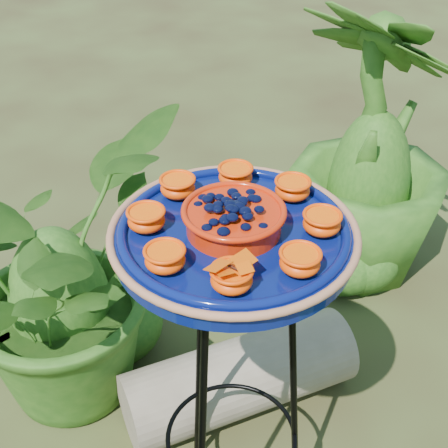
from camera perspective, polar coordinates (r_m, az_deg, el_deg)
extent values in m
torus|color=black|center=(1.12, 0.87, -2.59)|extent=(0.29, 0.29, 0.02)
torus|color=black|center=(1.52, 0.68, -18.83)|extent=(0.36, 0.36, 0.01)
cylinder|color=black|center=(1.49, -2.27, -12.44)|extent=(0.03, 0.08, 0.83)
cylinder|color=black|center=(1.43, 6.40, -15.58)|extent=(0.08, 0.04, 0.83)
cylinder|color=#061150|center=(1.10, 0.88, -1.36)|extent=(0.51, 0.51, 0.04)
torus|color=#AC744E|center=(1.09, 0.89, -0.65)|extent=(0.45, 0.45, 0.02)
torus|color=#061150|center=(1.09, 0.89, -0.49)|extent=(0.41, 0.41, 0.02)
cylinder|color=#BD2107|center=(1.08, 0.90, 0.32)|extent=(0.20, 0.20, 0.04)
torus|color=#BD2107|center=(1.07, 0.91, 1.23)|extent=(0.18, 0.18, 0.01)
ellipsoid|color=black|center=(1.07, 0.91, 1.48)|extent=(0.15, 0.15, 0.03)
ellipsoid|color=#FA3F02|center=(1.18, 6.28, 3.08)|extent=(0.07, 0.07, 0.03)
cylinder|color=#FF6E05|center=(1.17, 6.33, 3.76)|extent=(0.06, 0.06, 0.01)
ellipsoid|color=#FA3F02|center=(1.21, 1.05, 4.33)|extent=(0.07, 0.07, 0.03)
cylinder|color=#FF6E05|center=(1.20, 1.06, 5.00)|extent=(0.06, 0.06, 0.01)
ellipsoid|color=#FA3F02|center=(1.18, -4.24, 3.28)|extent=(0.07, 0.07, 0.03)
cylinder|color=#FF6E05|center=(1.17, -4.28, 3.97)|extent=(0.06, 0.06, 0.01)
ellipsoid|color=#FA3F02|center=(1.10, -7.10, 0.29)|extent=(0.07, 0.07, 0.03)
cylinder|color=#FF6E05|center=(1.09, -7.16, 1.00)|extent=(0.06, 0.06, 0.01)
ellipsoid|color=#FA3F02|center=(1.00, -5.41, -3.31)|extent=(0.07, 0.07, 0.03)
cylinder|color=#FF6E05|center=(0.99, -5.46, -2.57)|extent=(0.06, 0.06, 0.01)
ellipsoid|color=#FA3F02|center=(0.96, 0.70, -5.13)|extent=(0.07, 0.07, 0.03)
cylinder|color=#FF6E05|center=(0.95, 0.71, -4.38)|extent=(0.06, 0.06, 0.01)
ellipsoid|color=#FA3F02|center=(1.00, 6.95, -3.57)|extent=(0.07, 0.07, 0.03)
cylinder|color=#FF6E05|center=(0.99, 7.02, -2.83)|extent=(0.06, 0.06, 0.01)
ellipsoid|color=#FA3F02|center=(1.09, 8.92, -0.03)|extent=(0.07, 0.07, 0.03)
cylinder|color=#FF6E05|center=(1.08, 9.00, 0.68)|extent=(0.06, 0.06, 0.01)
cylinder|color=black|center=(0.95, 0.71, -3.94)|extent=(0.02, 0.02, 0.00)
cube|color=orange|center=(0.94, -0.56, -3.82)|extent=(0.05, 0.04, 0.01)
cube|color=orange|center=(0.95, 1.80, -3.27)|extent=(0.05, 0.04, 0.01)
cylinder|color=gray|center=(1.86, 1.42, -13.82)|extent=(0.69, 0.27, 0.22)
imported|color=#224E14|center=(1.79, -15.20, -4.37)|extent=(0.95, 0.98, 0.83)
imported|color=#224E14|center=(2.20, 13.58, 6.88)|extent=(0.76, 0.76, 1.01)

